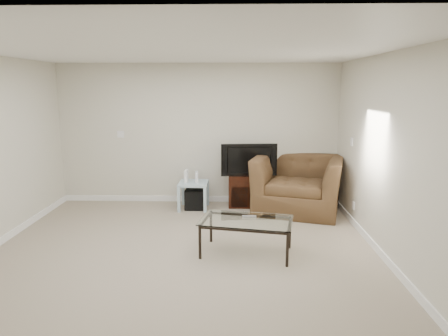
{
  "coord_description": "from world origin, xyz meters",
  "views": [
    {
      "loc": [
        0.65,
        -4.63,
        2.09
      ],
      "look_at": [
        0.5,
        1.2,
        0.9
      ],
      "focal_mm": 32.0,
      "sensor_mm": 36.0,
      "label": 1
    }
  ],
  "objects_px": {
    "television": "(248,159)",
    "side_table": "(194,195)",
    "coffee_table": "(246,237)",
    "recliner": "(298,175)",
    "subwoofer": "(196,199)",
    "tv_stand": "(248,190)"
  },
  "relations": [
    {
      "from": "television",
      "to": "side_table",
      "type": "bearing_deg",
      "value": -173.1
    },
    {
      "from": "side_table",
      "to": "coffee_table",
      "type": "xyz_separation_m",
      "value": [
        0.86,
        -1.89,
        -0.01
      ]
    },
    {
      "from": "recliner",
      "to": "coffee_table",
      "type": "height_order",
      "value": "recliner"
    },
    {
      "from": "side_table",
      "to": "subwoofer",
      "type": "relative_size",
      "value": 1.42
    },
    {
      "from": "recliner",
      "to": "tv_stand",
      "type": "bearing_deg",
      "value": 176.85
    },
    {
      "from": "television",
      "to": "recliner",
      "type": "height_order",
      "value": "recliner"
    },
    {
      "from": "tv_stand",
      "to": "recliner",
      "type": "relative_size",
      "value": 0.48
    },
    {
      "from": "recliner",
      "to": "subwoofer",
      "type": "bearing_deg",
      "value": -166.49
    },
    {
      "from": "recliner",
      "to": "coffee_table",
      "type": "distance_m",
      "value": 2.09
    },
    {
      "from": "tv_stand",
      "to": "subwoofer",
      "type": "xyz_separation_m",
      "value": [
        -0.92,
        -0.21,
        -0.12
      ]
    },
    {
      "from": "tv_stand",
      "to": "subwoofer",
      "type": "relative_size",
      "value": 1.97
    },
    {
      "from": "television",
      "to": "coffee_table",
      "type": "height_order",
      "value": "television"
    },
    {
      "from": "television",
      "to": "tv_stand",
      "type": "bearing_deg",
      "value": 85.03
    },
    {
      "from": "television",
      "to": "side_table",
      "type": "distance_m",
      "value": 1.15
    },
    {
      "from": "tv_stand",
      "to": "side_table",
      "type": "height_order",
      "value": "tv_stand"
    },
    {
      "from": "tv_stand",
      "to": "coffee_table",
      "type": "height_order",
      "value": "tv_stand"
    },
    {
      "from": "subwoofer",
      "to": "recliner",
      "type": "xyz_separation_m",
      "value": [
        1.75,
        -0.08,
        0.46
      ]
    },
    {
      "from": "subwoofer",
      "to": "coffee_table",
      "type": "height_order",
      "value": "coffee_table"
    },
    {
      "from": "subwoofer",
      "to": "coffee_table",
      "type": "xyz_separation_m",
      "value": [
        0.83,
        -1.91,
        0.06
      ]
    },
    {
      "from": "side_table",
      "to": "subwoofer",
      "type": "height_order",
      "value": "side_table"
    },
    {
      "from": "television",
      "to": "recliner",
      "type": "bearing_deg",
      "value": -22.54
    },
    {
      "from": "tv_stand",
      "to": "coffee_table",
      "type": "bearing_deg",
      "value": -92.51
    }
  ]
}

